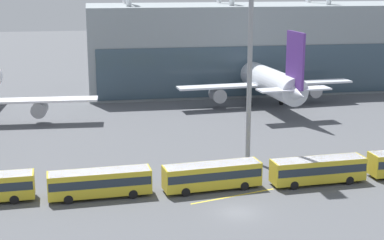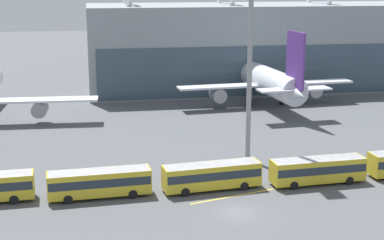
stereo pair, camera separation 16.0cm
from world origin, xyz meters
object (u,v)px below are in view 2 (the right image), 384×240
at_px(airliner_at_gate_far, 265,79).
at_px(floodlight_mast, 251,20).
at_px(shuttle_bus_3, 318,169).
at_px(shuttle_bus_1, 99,182).
at_px(shuttle_bus_2, 212,175).

relative_size(airliner_at_gate_far, floodlight_mast, 1.13).
bearing_deg(shuttle_bus_3, shuttle_bus_1, 176.28).
bearing_deg(shuttle_bus_2, floodlight_mast, 49.32).
distance_m(shuttle_bus_2, shuttle_bus_3, 12.67).
distance_m(airliner_at_gate_far, shuttle_bus_3, 43.93).
bearing_deg(shuttle_bus_3, shuttle_bus_2, 175.44).
bearing_deg(airliner_at_gate_far, shuttle_bus_1, 139.06).
relative_size(shuttle_bus_1, shuttle_bus_3, 1.00).
bearing_deg(floodlight_mast, shuttle_bus_1, -152.02).
bearing_deg(airliner_at_gate_far, shuttle_bus_3, 166.76).
bearing_deg(shuttle_bus_1, shuttle_bus_2, -2.59).
relative_size(airliner_at_gate_far, shuttle_bus_3, 3.11).
height_order(airliner_at_gate_far, floodlight_mast, floodlight_mast).
height_order(airliner_at_gate_far, shuttle_bus_2, airliner_at_gate_far).
bearing_deg(floodlight_mast, airliner_at_gate_far, 69.62).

